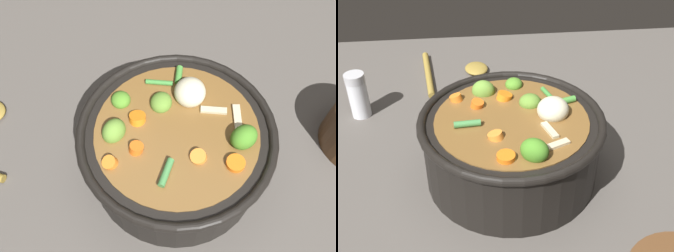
{
  "view_description": "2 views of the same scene",
  "coord_description": "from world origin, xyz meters",
  "views": [
    {
      "loc": [
        0.24,
        0.09,
        0.55
      ],
      "look_at": [
        -0.01,
        -0.02,
        0.1
      ],
      "focal_mm": 37.48,
      "sensor_mm": 36.0,
      "label": 1
    },
    {
      "loc": [
        0.07,
        0.56,
        0.51
      ],
      "look_at": [
        0.01,
        0.01,
        0.1
      ],
      "focal_mm": 47.73,
      "sensor_mm": 36.0,
      "label": 2
    }
  ],
  "objects": [
    {
      "name": "ground_plane",
      "position": [
        0.0,
        0.0,
        0.0
      ],
      "size": [
        1.1,
        1.1,
        0.0
      ],
      "primitive_type": "plane",
      "color": "#514C47"
    },
    {
      "name": "cooking_pot",
      "position": [
        -0.0,
        -0.0,
        0.06
      ],
      "size": [
        0.29,
        0.29,
        0.14
      ],
      "color": "black",
      "rests_on": "ground_plane"
    }
  ]
}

